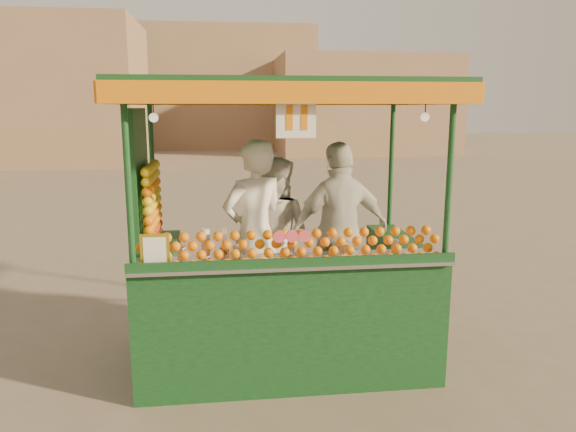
{
  "coord_description": "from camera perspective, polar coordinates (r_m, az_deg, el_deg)",
  "views": [
    {
      "loc": [
        -0.63,
        -4.9,
        2.39
      ],
      "look_at": [
        0.0,
        0.13,
        1.37
      ],
      "focal_mm": 33.87,
      "sensor_mm": 36.0,
      "label": 1
    }
  ],
  "objects": [
    {
      "name": "ground",
      "position": [
        5.49,
        0.14,
        -14.47
      ],
      "size": [
        90.0,
        90.0,
        0.0
      ],
      "primitive_type": "plane",
      "color": "#6B5F4C",
      "rests_on": "ground"
    },
    {
      "name": "building_left",
      "position": [
        26.28,
        -26.28,
        11.51
      ],
      "size": [
        10.0,
        6.0,
        6.0
      ],
      "primitive_type": "cube",
      "color": "#947554",
      "rests_on": "ground"
    },
    {
      "name": "building_right",
      "position": [
        29.89,
        7.8,
        11.43
      ],
      "size": [
        9.0,
        6.0,
        5.0
      ],
      "primitive_type": "cube",
      "color": "#947554",
      "rests_on": "ground"
    },
    {
      "name": "building_center",
      "position": [
        34.95,
        -9.63,
        12.98
      ],
      "size": [
        14.0,
        7.0,
        7.0
      ],
      "primitive_type": "cube",
      "color": "#947554",
      "rests_on": "ground"
    },
    {
      "name": "juice_cart",
      "position": [
        5.07,
        -1.12,
        -6.3
      ],
      "size": [
        2.88,
        1.87,
        2.62
      ],
      "color": "#0E3318",
      "rests_on": "ground"
    },
    {
      "name": "vendor_left",
      "position": [
        5.2,
        -3.53,
        -1.89
      ],
      "size": [
        0.77,
        0.66,
        1.8
      ],
      "rotation": [
        0.0,
        0.0,
        3.57
      ],
      "color": "white",
      "rests_on": "ground"
    },
    {
      "name": "vendor_middle",
      "position": [
        5.53,
        -1.47,
        -2.08
      ],
      "size": [
        0.97,
        0.89,
        1.61
      ],
      "rotation": [
        0.0,
        0.0,
        2.68
      ],
      "color": "silver",
      "rests_on": "ground"
    },
    {
      "name": "vendor_right",
      "position": [
        5.39,
        5.48,
        -1.6
      ],
      "size": [
        1.1,
        0.65,
        1.77
      ],
      "rotation": [
        0.0,
        0.0,
        3.37
      ],
      "color": "silver",
      "rests_on": "ground"
    }
  ]
}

